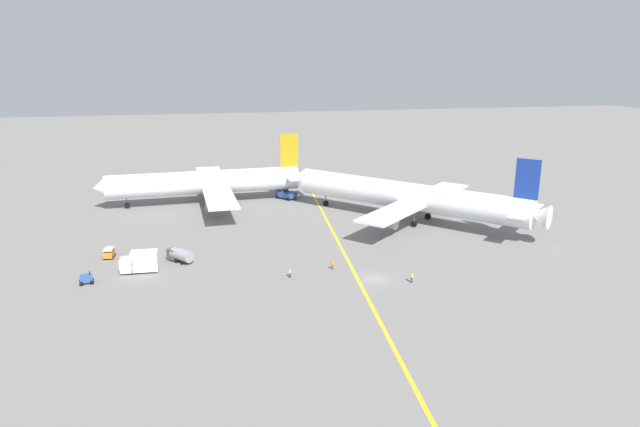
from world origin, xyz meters
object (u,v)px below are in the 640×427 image
at_px(gse_catering_truck_tall, 140,262).
at_px(gse_baggage_cart_trailing, 109,253).
at_px(pushback_tug, 286,193).
at_px(airliner_at_gate_left, 207,183).
at_px(gse_gpu_cart_small, 86,279).
at_px(ground_crew_ramp_agent_by_cones, 290,273).
at_px(ground_crew_marshaller_foreground, 412,277).
at_px(gse_fuel_bowser_stubby, 180,255).
at_px(airliner_being_pushed, 408,196).
at_px(ground_crew_wing_walker_right, 333,264).

height_order(gse_catering_truck_tall, gse_baggage_cart_trailing, gse_catering_truck_tall).
bearing_deg(pushback_tug, airliner_at_gate_left, -179.28).
bearing_deg(gse_gpu_cart_small, gse_baggage_cart_trailing, 80.54).
xyz_separation_m(pushback_tug, gse_gpu_cart_small, (-38.97, -46.62, -0.49)).
distance_m(ground_crew_ramp_agent_by_cones, ground_crew_marshaller_foreground, 18.96).
relative_size(pushback_tug, gse_baggage_cart_trailing, 2.58).
bearing_deg(gse_catering_truck_tall, gse_fuel_bowser_stubby, 28.08).
height_order(gse_baggage_cart_trailing, ground_crew_marshaller_foreground, ground_crew_marshaller_foreground).
height_order(airliner_being_pushed, ground_crew_marshaller_foreground, airliner_being_pushed).
distance_m(gse_fuel_bowser_stubby, ground_crew_wing_walker_right, 26.15).
bearing_deg(gse_gpu_cart_small, ground_crew_marshaller_foreground, -12.78).
xyz_separation_m(gse_gpu_cart_small, ground_crew_marshaller_foreground, (48.74, -11.06, 0.11)).
relative_size(gse_gpu_cart_small, ground_crew_marshaller_foreground, 1.36).
xyz_separation_m(gse_fuel_bowser_stubby, gse_catering_truck_tall, (-6.15, -3.28, 0.42)).
height_order(ground_crew_marshaller_foreground, ground_crew_wing_walker_right, ground_crew_marshaller_foreground).
distance_m(gse_catering_truck_tall, gse_gpu_cart_small, 8.38).
height_order(gse_catering_truck_tall, gse_gpu_cart_small, gse_catering_truck_tall).
xyz_separation_m(airliner_at_gate_left, pushback_tug, (19.07, 0.24, -3.79)).
xyz_separation_m(gse_catering_truck_tall, gse_gpu_cart_small, (-7.72, -3.11, -0.96)).
distance_m(pushback_tug, ground_crew_wing_walker_right, 49.55).
xyz_separation_m(airliner_at_gate_left, ground_crew_ramp_agent_by_cones, (10.93, -51.22, -4.24)).
distance_m(airliner_at_gate_left, airliner_being_pushed, 48.31).
bearing_deg(airliner_being_pushed, gse_baggage_cart_trailing, -170.56).
xyz_separation_m(gse_catering_truck_tall, ground_crew_marshaller_foreground, (41.02, -14.17, -0.85)).
distance_m(airliner_at_gate_left, ground_crew_marshaller_foreground, 64.41).
distance_m(gse_baggage_cart_trailing, ground_crew_marshaller_foreground, 51.91).
xyz_separation_m(airliner_at_gate_left, gse_fuel_bowser_stubby, (-6.03, -39.99, -3.74)).
bearing_deg(ground_crew_ramp_agent_by_cones, gse_catering_truck_tall, 161.01).
bearing_deg(gse_gpu_cart_small, pushback_tug, 50.11).
height_order(airliner_being_pushed, pushback_tug, airliner_being_pushed).
bearing_deg(gse_baggage_cart_trailing, airliner_at_gate_left, 62.82).
bearing_deg(ground_crew_marshaller_foreground, airliner_being_pushed, 69.01).
bearing_deg(gse_baggage_cart_trailing, ground_crew_marshaller_foreground, -25.49).
bearing_deg(ground_crew_marshaller_foreground, airliner_at_gate_left, 116.66).
distance_m(gse_baggage_cart_trailing, ground_crew_ramp_agent_by_cones, 33.14).
height_order(airliner_being_pushed, ground_crew_ramp_agent_by_cones, airliner_being_pushed).
bearing_deg(gse_fuel_bowser_stubby, ground_crew_marshaller_foreground, -26.58).
relative_size(pushback_tug, gse_fuel_bowser_stubby, 1.49).
distance_m(pushback_tug, ground_crew_marshaller_foreground, 58.50).
bearing_deg(ground_crew_wing_walker_right, pushback_tug, 89.22).
height_order(airliner_being_pushed, ground_crew_wing_walker_right, airliner_being_pushed).
bearing_deg(gse_baggage_cart_trailing, airliner_being_pushed, 9.44).
height_order(gse_baggage_cart_trailing, gse_gpu_cart_small, gse_gpu_cart_small).
relative_size(airliner_at_gate_left, gse_catering_truck_tall, 8.47).
bearing_deg(pushback_tug, gse_baggage_cart_trailing, -136.39).
bearing_deg(ground_crew_wing_walker_right, gse_gpu_cart_small, 175.64).
height_order(gse_fuel_bowser_stubby, gse_catering_truck_tall, gse_catering_truck_tall).
distance_m(gse_fuel_bowser_stubby, gse_gpu_cart_small, 15.28).
bearing_deg(gse_catering_truck_tall, ground_crew_ramp_agent_by_cones, -18.99).
bearing_deg(pushback_tug, gse_fuel_bowser_stubby, -121.96).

